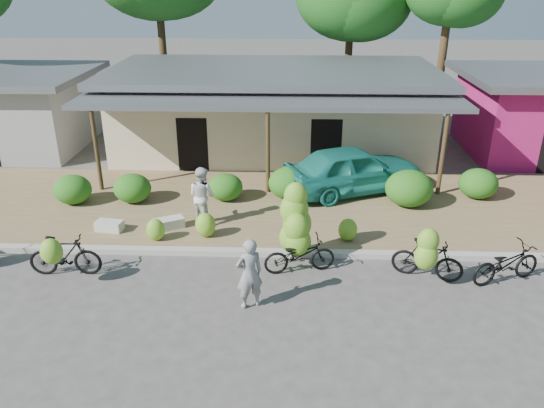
{
  "coord_description": "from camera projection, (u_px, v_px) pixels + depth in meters",
  "views": [
    {
      "loc": [
        0.72,
        -10.2,
        6.88
      ],
      "look_at": [
        0.26,
        2.63,
        1.2
      ],
      "focal_mm": 35.0,
      "sensor_mm": 36.0,
      "label": 1
    }
  ],
  "objects": [
    {
      "name": "loose_banana_c",
      "position": [
        348.0,
        230.0,
        14.33
      ],
      "size": [
        0.51,
        0.44,
        0.64
      ],
      "primitive_type": "ellipsoid",
      "color": "#7EC230",
      "rests_on": "sidewalk"
    },
    {
      "name": "ground",
      "position": [
        257.0,
        298.0,
        12.13
      ],
      "size": [
        100.0,
        100.0,
        0.0
      ],
      "primitive_type": "plane",
      "color": "#474542",
      "rests_on": "ground"
    },
    {
      "name": "bike_right",
      "position": [
        427.0,
        257.0,
        12.52
      ],
      "size": [
        1.76,
        1.35,
        1.61
      ],
      "rotation": [
        0.0,
        0.0,
        1.22
      ],
      "color": "black",
      "rests_on": "ground"
    },
    {
      "name": "bystander",
      "position": [
        202.0,
        196.0,
        15.13
      ],
      "size": [
        1.05,
        1.01,
        1.71
      ],
      "primitive_type": "imported",
      "rotation": [
        0.0,
        0.0,
        2.53
      ],
      "color": "silver",
      "rests_on": "sidewalk"
    },
    {
      "name": "hedge_3",
      "position": [
        289.0,
        183.0,
        16.93
      ],
      "size": [
        1.34,
        1.21,
        1.05
      ],
      "primitive_type": "ellipsoid",
      "color": "#135314",
      "rests_on": "sidewalk"
    },
    {
      "name": "vendor",
      "position": [
        249.0,
        273.0,
        11.51
      ],
      "size": [
        0.73,
        0.63,
        1.68
      ],
      "primitive_type": "imported",
      "rotation": [
        0.0,
        0.0,
        3.59
      ],
      "color": "gray",
      "rests_on": "ground"
    },
    {
      "name": "shop_main",
      "position": [
        273.0,
        109.0,
        21.42
      ],
      "size": [
        13.0,
        8.5,
        3.35
      ],
      "color": "beige",
      "rests_on": "ground"
    },
    {
      "name": "loose_banana_b",
      "position": [
        205.0,
        225.0,
        14.53
      ],
      "size": [
        0.56,
        0.48,
        0.7
      ],
      "primitive_type": "ellipsoid",
      "color": "#7EC230",
      "rests_on": "sidewalk"
    },
    {
      "name": "sidewalk",
      "position": [
        266.0,
        207.0,
        16.67
      ],
      "size": [
        60.0,
        6.0,
        0.12
      ],
      "primitive_type": "cube",
      "color": "#8F764D",
      "rests_on": "ground"
    },
    {
      "name": "hedge_4",
      "position": [
        409.0,
        188.0,
        16.38
      ],
      "size": [
        1.47,
        1.32,
        1.15
      ],
      "primitive_type": "ellipsoid",
      "color": "#135314",
      "rests_on": "sidewalk"
    },
    {
      "name": "sack_near",
      "position": [
        169.0,
        223.0,
        15.08
      ],
      "size": [
        0.94,
        0.75,
        0.3
      ],
      "primitive_type": "cube",
      "rotation": [
        0.0,
        0.0,
        0.48
      ],
      "color": "beige",
      "rests_on": "sidewalk"
    },
    {
      "name": "bike_center",
      "position": [
        297.0,
        235.0,
        13.11
      ],
      "size": [
        1.86,
        1.34,
        2.17
      ],
      "rotation": [
        0.0,
        0.0,
        1.78
      ],
      "color": "black",
      "rests_on": "ground"
    },
    {
      "name": "shop_grey",
      "position": [
        7.0,
        109.0,
        21.88
      ],
      "size": [
        7.0,
        6.0,
        3.15
      ],
      "color": "gray",
      "rests_on": "ground"
    },
    {
      "name": "loose_banana_a",
      "position": [
        156.0,
        230.0,
        14.36
      ],
      "size": [
        0.5,
        0.43,
        0.63
      ],
      "primitive_type": "ellipsoid",
      "color": "#7EC230",
      "rests_on": "sidewalk"
    },
    {
      "name": "bike_far_right",
      "position": [
        506.0,
        264.0,
        12.59
      ],
      "size": [
        1.96,
        1.26,
        0.97
      ],
      "rotation": [
        0.0,
        0.0,
        1.94
      ],
      "color": "black",
      "rests_on": "ground"
    },
    {
      "name": "bike_left",
      "position": [
        63.0,
        255.0,
        12.75
      ],
      "size": [
        1.78,
        1.16,
        1.33
      ],
      "rotation": [
        0.0,
        0.0,
        1.62
      ],
      "color": "black",
      "rests_on": "ground"
    },
    {
      "name": "shop_pink",
      "position": [
        535.0,
        112.0,
        21.15
      ],
      "size": [
        6.0,
        6.0,
        3.25
      ],
      "color": "#B41B64",
      "rests_on": "ground"
    },
    {
      "name": "hedge_2",
      "position": [
        225.0,
        187.0,
        16.86
      ],
      "size": [
        1.11,
        1.0,
        0.87
      ],
      "primitive_type": "ellipsoid",
      "color": "#135314",
      "rests_on": "sidewalk"
    },
    {
      "name": "hedge_5",
      "position": [
        478.0,
        184.0,
        17.0
      ],
      "size": [
        1.24,
        1.12,
        0.97
      ],
      "primitive_type": "ellipsoid",
      "color": "#135314",
      "rests_on": "sidewalk"
    },
    {
      "name": "teal_van",
      "position": [
        353.0,
        169.0,
        17.34
      ],
      "size": [
        4.96,
        3.49,
        1.57
      ],
      "primitive_type": "imported",
      "rotation": [
        0.0,
        0.0,
        1.97
      ],
      "color": "#1A776B",
      "rests_on": "sidewalk"
    },
    {
      "name": "curb",
      "position": [
        261.0,
        253.0,
        13.93
      ],
      "size": [
        60.0,
        0.25,
        0.15
      ],
      "primitive_type": "cube",
      "color": "#A8A399",
      "rests_on": "ground"
    },
    {
      "name": "sack_far",
      "position": [
        109.0,
        226.0,
        14.97
      ],
      "size": [
        0.8,
        0.5,
        0.28
      ],
      "primitive_type": "cube",
      "rotation": [
        0.0,
        0.0,
        -0.17
      ],
      "color": "beige",
      "rests_on": "sidewalk"
    },
    {
      "name": "hedge_0",
      "position": [
        73.0,
        189.0,
        16.6
      ],
      "size": [
        1.18,
        1.06,
        0.92
      ],
      "primitive_type": "ellipsoid",
      "color": "#135314",
      "rests_on": "sidewalk"
    },
    {
      "name": "hedge_1",
      "position": [
        132.0,
        188.0,
        16.69
      ],
      "size": [
        1.18,
        1.06,
        0.92
      ],
      "primitive_type": "ellipsoid",
      "color": "#135314",
      "rests_on": "sidewalk"
    }
  ]
}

